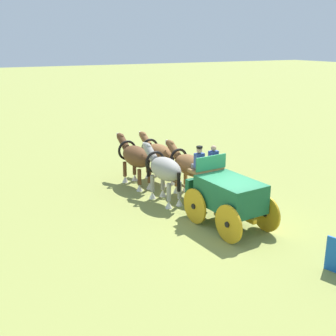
% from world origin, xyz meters
% --- Properties ---
extents(ground_plane, '(220.00, 220.00, 0.00)m').
position_xyz_m(ground_plane, '(0.00, 0.00, 0.00)').
color(ground_plane, olive).
extents(show_wagon, '(5.55, 2.10, 2.85)m').
position_xyz_m(show_wagon, '(0.16, 0.01, 1.26)').
color(show_wagon, '#195B38').
rests_on(show_wagon, ground).
extents(draft_horse_rear_near, '(2.98, 1.11, 2.32)m').
position_xyz_m(draft_horse_rear_near, '(3.51, 0.90, 1.43)').
color(draft_horse_rear_near, '#9E998E').
rests_on(draft_horse_rear_near, ground).
extents(draft_horse_rear_off, '(3.19, 1.07, 2.26)m').
position_xyz_m(draft_horse_rear_off, '(3.62, -0.39, 1.39)').
color(draft_horse_rear_off, brown).
rests_on(draft_horse_rear_off, ground).
extents(draft_horse_lead_near, '(3.18, 1.13, 2.27)m').
position_xyz_m(draft_horse_lead_near, '(6.11, 1.09, 1.40)').
color(draft_horse_lead_near, brown).
rests_on(draft_horse_lead_near, ground).
extents(draft_horse_lead_off, '(3.25, 1.12, 2.20)m').
position_xyz_m(draft_horse_lead_off, '(6.20, -0.20, 1.34)').
color(draft_horse_lead_off, brown).
rests_on(draft_horse_lead_off, ground).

